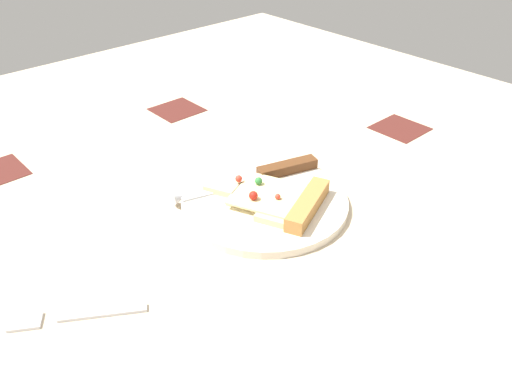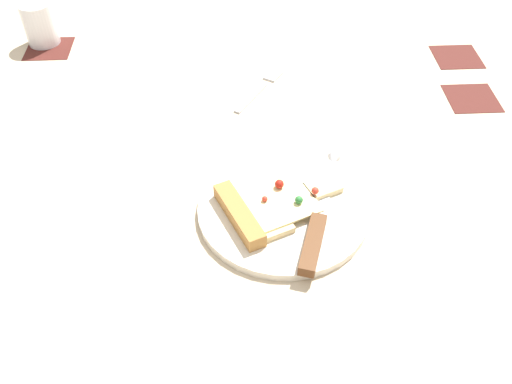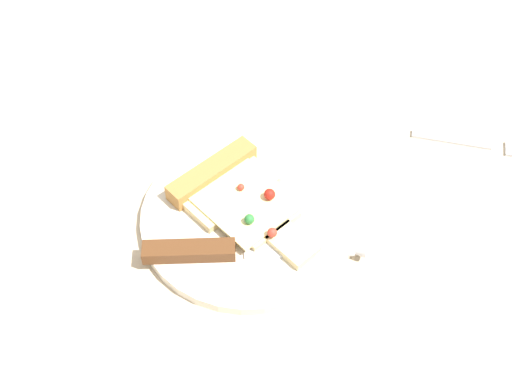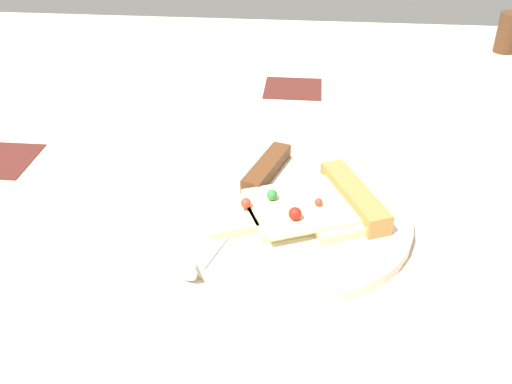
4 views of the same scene
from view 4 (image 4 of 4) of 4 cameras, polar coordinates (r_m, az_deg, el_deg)
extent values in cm
cube|color=#C6B293|center=(61.58, -2.67, -3.97)|extent=(149.24, 149.24, 3.00)
cube|color=#4C1E19|center=(92.59, 3.69, 10.14)|extent=(9.00, 9.00, 0.20)
cylinder|color=silver|center=(59.50, 3.50, -2.95)|extent=(24.72, 24.72, 1.23)
cube|color=beige|center=(60.21, 7.10, -1.40)|extent=(12.48, 9.86, 1.00)
cube|color=beige|center=(58.42, 2.15, -2.32)|extent=(8.83, 7.99, 1.00)
cube|color=beige|center=(57.20, -2.58, -3.19)|extent=(5.36, 6.20, 1.00)
cube|color=#F2E099|center=(58.81, 4.46, -1.38)|extent=(12.40, 12.82, 0.30)
cube|color=#B27A3D|center=(61.05, 9.71, -0.45)|extent=(12.05, 7.13, 2.20)
sphere|color=red|center=(58.25, 6.22, -1.19)|extent=(0.82, 0.82, 0.82)
sphere|color=red|center=(57.83, -1.02, -1.10)|extent=(1.08, 1.08, 1.08)
sphere|color=#2D7A38|center=(59.06, 1.60, -0.28)|extent=(1.14, 1.14, 1.14)
sphere|color=#B21E14|center=(56.20, 3.89, -2.15)|extent=(1.31, 1.31, 1.31)
cube|color=silver|center=(57.09, -3.47, -3.74)|extent=(12.05, 5.50, 0.30)
cone|color=silver|center=(52.95, -6.34, -7.27)|extent=(2.51, 2.51, 2.00)
cube|color=#593319|center=(65.88, 1.08, 2.41)|extent=(10.20, 5.09, 1.60)
cylinder|color=#4C2D19|center=(117.03, 23.72, 14.29)|extent=(3.89, 3.89, 7.14)
camera|label=1|loc=(0.46, 95.40, 10.26)|focal=36.30mm
camera|label=2|loc=(1.07, 12.14, 44.94)|focal=39.15mm
camera|label=3|loc=(0.81, -41.24, 45.06)|focal=45.87mm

